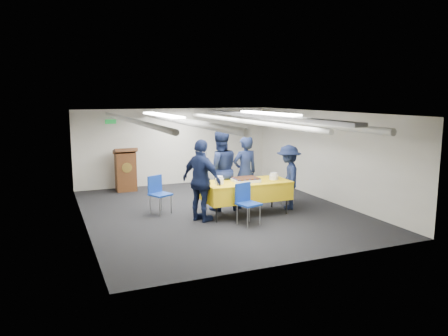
{
  "coord_description": "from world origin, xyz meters",
  "views": [
    {
      "loc": [
        -3.71,
        -9.28,
        2.69
      ],
      "look_at": [
        0.07,
        -0.2,
        1.05
      ],
      "focal_mm": 35.0,
      "sensor_mm": 36.0,
      "label": 1
    }
  ],
  "objects_px": {
    "chair_right": "(288,182)",
    "sailor_a": "(245,172)",
    "podium": "(126,170)",
    "chair_left": "(158,190)",
    "sheet_cake": "(246,180)",
    "chair_near": "(246,199)",
    "sailor_c": "(202,181)",
    "sailor_d": "(288,177)",
    "serving_table": "(246,190)",
    "sailor_b": "(220,170)"
  },
  "relations": [
    {
      "from": "sailor_b",
      "to": "sailor_d",
      "type": "height_order",
      "value": "sailor_b"
    },
    {
      "from": "chair_left",
      "to": "sailor_a",
      "type": "xyz_separation_m",
      "value": [
        2.05,
        -0.35,
        0.34
      ]
    },
    {
      "from": "chair_right",
      "to": "sailor_c",
      "type": "height_order",
      "value": "sailor_c"
    },
    {
      "from": "chair_left",
      "to": "sailor_c",
      "type": "distance_m",
      "value": 1.27
    },
    {
      "from": "sailor_b",
      "to": "sailor_d",
      "type": "distance_m",
      "value": 1.65
    },
    {
      "from": "sailor_a",
      "to": "sailor_c",
      "type": "height_order",
      "value": "sailor_c"
    },
    {
      "from": "chair_near",
      "to": "chair_right",
      "type": "xyz_separation_m",
      "value": [
        1.76,
        1.26,
        0.0
      ]
    },
    {
      "from": "chair_right",
      "to": "serving_table",
      "type": "bearing_deg",
      "value": -158.15
    },
    {
      "from": "podium",
      "to": "chair_left",
      "type": "height_order",
      "value": "podium"
    },
    {
      "from": "podium",
      "to": "chair_right",
      "type": "relative_size",
      "value": 1.44
    },
    {
      "from": "serving_table",
      "to": "sailor_c",
      "type": "distance_m",
      "value": 1.16
    },
    {
      "from": "podium",
      "to": "chair_right",
      "type": "distance_m",
      "value": 4.62
    },
    {
      "from": "chair_near",
      "to": "chair_right",
      "type": "bearing_deg",
      "value": 35.55
    },
    {
      "from": "sheet_cake",
      "to": "chair_near",
      "type": "distance_m",
      "value": 0.76
    },
    {
      "from": "podium",
      "to": "sailor_c",
      "type": "distance_m",
      "value": 3.82
    },
    {
      "from": "chair_near",
      "to": "sailor_c",
      "type": "relative_size",
      "value": 0.49
    },
    {
      "from": "sheet_cake",
      "to": "serving_table",
      "type": "bearing_deg",
      "value": 55.19
    },
    {
      "from": "sailor_c",
      "to": "podium",
      "type": "bearing_deg",
      "value": -13.62
    },
    {
      "from": "podium",
      "to": "chair_near",
      "type": "relative_size",
      "value": 1.44
    },
    {
      "from": "sailor_d",
      "to": "chair_left",
      "type": "bearing_deg",
      "value": -79.2
    },
    {
      "from": "chair_left",
      "to": "sailor_d",
      "type": "xyz_separation_m",
      "value": [
        2.97,
        -0.81,
        0.24
      ]
    },
    {
      "from": "chair_right",
      "to": "sailor_a",
      "type": "relative_size",
      "value": 0.5
    },
    {
      "from": "sailor_c",
      "to": "sailor_d",
      "type": "distance_m",
      "value": 2.27
    },
    {
      "from": "sailor_d",
      "to": "sailor_a",
      "type": "bearing_deg",
      "value": -90.4
    },
    {
      "from": "chair_left",
      "to": "sailor_b",
      "type": "distance_m",
      "value": 1.51
    },
    {
      "from": "sheet_cake",
      "to": "chair_near",
      "type": "relative_size",
      "value": 0.66
    },
    {
      "from": "serving_table",
      "to": "sailor_d",
      "type": "xyz_separation_m",
      "value": [
        1.15,
        0.08,
        0.21
      ]
    },
    {
      "from": "podium",
      "to": "sailor_b",
      "type": "distance_m",
      "value": 3.42
    },
    {
      "from": "podium",
      "to": "chair_left",
      "type": "xyz_separation_m",
      "value": [
        0.26,
        -2.69,
        -0.08
      ]
    },
    {
      "from": "chair_right",
      "to": "sailor_c",
      "type": "relative_size",
      "value": 0.49
    },
    {
      "from": "chair_near",
      "to": "sailor_a",
      "type": "bearing_deg",
      "value": 65.71
    },
    {
      "from": "chair_right",
      "to": "podium",
      "type": "bearing_deg",
      "value": 139.44
    },
    {
      "from": "serving_table",
      "to": "sheet_cake",
      "type": "bearing_deg",
      "value": -124.81
    },
    {
      "from": "chair_left",
      "to": "sailor_a",
      "type": "relative_size",
      "value": 0.5
    },
    {
      "from": "sailor_b",
      "to": "chair_right",
      "type": "bearing_deg",
      "value": -174.8
    },
    {
      "from": "podium",
      "to": "serving_table",
      "type": "bearing_deg",
      "value": -59.83
    },
    {
      "from": "sailor_c",
      "to": "sailor_a",
      "type": "bearing_deg",
      "value": -92.59
    },
    {
      "from": "sheet_cake",
      "to": "chair_left",
      "type": "distance_m",
      "value": 2.04
    },
    {
      "from": "chair_right",
      "to": "sailor_d",
      "type": "distance_m",
      "value": 0.62
    },
    {
      "from": "sailor_b",
      "to": "sailor_c",
      "type": "height_order",
      "value": "sailor_b"
    },
    {
      "from": "serving_table",
      "to": "chair_left",
      "type": "relative_size",
      "value": 2.26
    },
    {
      "from": "serving_table",
      "to": "sailor_c",
      "type": "bearing_deg",
      "value": -174.54
    },
    {
      "from": "sheet_cake",
      "to": "sailor_a",
      "type": "xyz_separation_m",
      "value": [
        0.25,
        0.58,
        0.05
      ]
    },
    {
      "from": "sailor_a",
      "to": "sailor_c",
      "type": "bearing_deg",
      "value": 21.39
    },
    {
      "from": "serving_table",
      "to": "sailor_d",
      "type": "height_order",
      "value": "sailor_d"
    },
    {
      "from": "sheet_cake",
      "to": "sailor_a",
      "type": "distance_m",
      "value": 0.63
    },
    {
      "from": "podium",
      "to": "sailor_a",
      "type": "height_order",
      "value": "sailor_a"
    },
    {
      "from": "serving_table",
      "to": "podium",
      "type": "relative_size",
      "value": 1.57
    },
    {
      "from": "sailor_d",
      "to": "sailor_b",
      "type": "bearing_deg",
      "value": -83.58
    },
    {
      "from": "sheet_cake",
      "to": "sailor_d",
      "type": "xyz_separation_m",
      "value": [
        1.18,
        0.12,
        -0.05
      ]
    }
  ]
}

